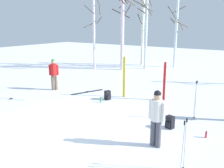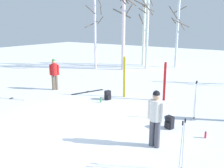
{
  "view_description": "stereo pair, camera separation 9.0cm",
  "coord_description": "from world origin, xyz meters",
  "px_view_note": "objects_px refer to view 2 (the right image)",
  "views": [
    {
      "loc": [
        5.32,
        -5.95,
        3.52
      ],
      "look_at": [
        -0.32,
        2.44,
        1.0
      ],
      "focal_mm": 38.65,
      "sensor_mm": 36.0,
      "label": 1
    },
    {
      "loc": [
        5.4,
        -5.9,
        3.52
      ],
      "look_at": [
        -0.32,
        2.44,
        1.0
      ],
      "focal_mm": 38.65,
      "sensor_mm": 36.0,
      "label": 2
    }
  ],
  "objects_px": {
    "person_1": "(155,115)",
    "birch_tree_0": "(95,33)",
    "birch_tree_3": "(144,30)",
    "ski_pair_lying_0": "(11,99)",
    "birch_tree_5": "(177,32)",
    "birch_tree_4": "(148,24)",
    "backpack_0": "(169,122)",
    "ski_pair_lying_1": "(88,92)",
    "ski_pair_planted_0": "(124,77)",
    "person_2": "(54,72)",
    "birch_tree_2": "(123,27)",
    "backpack_1": "(108,95)",
    "water_bottle_0": "(101,100)",
    "ski_poles_1": "(182,145)",
    "ski_poles_0": "(195,100)",
    "ski_pair_planted_1": "(165,82)",
    "water_bottle_1": "(205,135)",
    "birch_tree_1": "(124,22)"
  },
  "relations": [
    {
      "from": "ski_poles_1",
      "to": "birch_tree_0",
      "type": "distance_m",
      "value": 14.79
    },
    {
      "from": "person_1",
      "to": "ski_pair_lying_1",
      "type": "xyz_separation_m",
      "value": [
        -5.4,
        3.39,
        -0.97
      ]
    },
    {
      "from": "backpack_0",
      "to": "birch_tree_3",
      "type": "height_order",
      "value": "birch_tree_3"
    },
    {
      "from": "ski_pair_lying_1",
      "to": "birch_tree_5",
      "type": "height_order",
      "value": "birch_tree_5"
    },
    {
      "from": "ski_poles_0",
      "to": "ski_pair_lying_0",
      "type": "bearing_deg",
      "value": -163.84
    },
    {
      "from": "ski_pair_planted_0",
      "to": "ski_pair_lying_1",
      "type": "xyz_separation_m",
      "value": [
        -2.05,
        -0.35,
        -1.0
      ]
    },
    {
      "from": "backpack_1",
      "to": "birch_tree_2",
      "type": "xyz_separation_m",
      "value": [
        -3.52,
        7.03,
        3.07
      ]
    },
    {
      "from": "birch_tree_3",
      "to": "birch_tree_5",
      "type": "distance_m",
      "value": 2.81
    },
    {
      "from": "backpack_1",
      "to": "water_bottle_0",
      "type": "distance_m",
      "value": 0.53
    },
    {
      "from": "birch_tree_2",
      "to": "birch_tree_3",
      "type": "bearing_deg",
      "value": 84.82
    },
    {
      "from": "birch_tree_1",
      "to": "birch_tree_2",
      "type": "relative_size",
      "value": 1.16
    },
    {
      "from": "ski_pair_lying_1",
      "to": "ski_poles_1",
      "type": "distance_m",
      "value": 7.79
    },
    {
      "from": "person_2",
      "to": "birch_tree_1",
      "type": "height_order",
      "value": "birch_tree_1"
    },
    {
      "from": "birch_tree_5",
      "to": "birch_tree_1",
      "type": "bearing_deg",
      "value": -149.87
    },
    {
      "from": "water_bottle_1",
      "to": "birch_tree_3",
      "type": "xyz_separation_m",
      "value": [
        -8.14,
        11.43,
        2.95
      ]
    },
    {
      "from": "person_1",
      "to": "birch_tree_2",
      "type": "distance_m",
      "value": 12.55
    },
    {
      "from": "ski_pair_lying_0",
      "to": "ski_pair_planted_0",
      "type": "bearing_deg",
      "value": 37.72
    },
    {
      "from": "water_bottle_1",
      "to": "birch_tree_1",
      "type": "xyz_separation_m",
      "value": [
        -9.18,
        9.8,
        3.61
      ]
    },
    {
      "from": "ski_pair_lying_1",
      "to": "birch_tree_4",
      "type": "xyz_separation_m",
      "value": [
        -0.59,
        8.04,
        3.55
      ]
    },
    {
      "from": "birch_tree_5",
      "to": "birch_tree_4",
      "type": "bearing_deg",
      "value": -130.87
    },
    {
      "from": "person_2",
      "to": "person_1",
      "type": "bearing_deg",
      "value": -20.97
    },
    {
      "from": "ski_pair_planted_1",
      "to": "ski_poles_0",
      "type": "bearing_deg",
      "value": -41.06
    },
    {
      "from": "person_2",
      "to": "ski_pair_planted_1",
      "type": "relative_size",
      "value": 0.94
    },
    {
      "from": "person_2",
      "to": "backpack_0",
      "type": "xyz_separation_m",
      "value": [
        7.09,
        -1.3,
        -0.77
      ]
    },
    {
      "from": "ski_pair_lying_0",
      "to": "birch_tree_3",
      "type": "height_order",
      "value": "birch_tree_3"
    },
    {
      "from": "backpack_1",
      "to": "birch_tree_5",
      "type": "xyz_separation_m",
      "value": [
        -0.51,
        10.48,
        2.69
      ]
    },
    {
      "from": "birch_tree_4",
      "to": "birch_tree_2",
      "type": "bearing_deg",
      "value": -131.53
    },
    {
      "from": "ski_pair_lying_0",
      "to": "birch_tree_4",
      "type": "relative_size",
      "value": 0.22
    },
    {
      "from": "ski_pair_planted_1",
      "to": "ski_poles_0",
      "type": "height_order",
      "value": "ski_pair_planted_1"
    },
    {
      "from": "backpack_0",
      "to": "birch_tree_4",
      "type": "relative_size",
      "value": 0.06
    },
    {
      "from": "ski_poles_1",
      "to": "birch_tree_2",
      "type": "height_order",
      "value": "birch_tree_2"
    },
    {
      "from": "backpack_0",
      "to": "birch_tree_1",
      "type": "height_order",
      "value": "birch_tree_1"
    },
    {
      "from": "ski_pair_planted_0",
      "to": "ski_pair_planted_1",
      "type": "relative_size",
      "value": 1.1
    },
    {
      "from": "birch_tree_3",
      "to": "ski_pair_lying_0",
      "type": "bearing_deg",
      "value": -93.18
    },
    {
      "from": "water_bottle_1",
      "to": "birch_tree_4",
      "type": "relative_size",
      "value": 0.03
    },
    {
      "from": "birch_tree_2",
      "to": "birch_tree_5",
      "type": "relative_size",
      "value": 1.11
    },
    {
      "from": "person_2",
      "to": "backpack_0",
      "type": "relative_size",
      "value": 3.9
    },
    {
      "from": "birch_tree_0",
      "to": "birch_tree_5",
      "type": "relative_size",
      "value": 0.98
    },
    {
      "from": "water_bottle_0",
      "to": "birch_tree_4",
      "type": "relative_size",
      "value": 0.03
    },
    {
      "from": "birch_tree_4",
      "to": "ski_pair_planted_0",
      "type": "bearing_deg",
      "value": -71.09
    },
    {
      "from": "backpack_1",
      "to": "person_2",
      "type": "bearing_deg",
      "value": -177.22
    },
    {
      "from": "ski_pair_planted_1",
      "to": "person_1",
      "type": "bearing_deg",
      "value": -70.8
    },
    {
      "from": "ski_pair_planted_1",
      "to": "birch_tree_0",
      "type": "relative_size",
      "value": 0.34
    },
    {
      "from": "backpack_1",
      "to": "birch_tree_5",
      "type": "relative_size",
      "value": 0.08
    },
    {
      "from": "ski_poles_0",
      "to": "backpack_0",
      "type": "distance_m",
      "value": 1.45
    },
    {
      "from": "birch_tree_0",
      "to": "birch_tree_4",
      "type": "height_order",
      "value": "birch_tree_4"
    },
    {
      "from": "person_1",
      "to": "birch_tree_0",
      "type": "relative_size",
      "value": 0.32
    },
    {
      "from": "person_2",
      "to": "ski_pair_planted_1",
      "type": "bearing_deg",
      "value": 15.52
    },
    {
      "from": "birch_tree_5",
      "to": "person_1",
      "type": "bearing_deg",
      "value": -72.3
    },
    {
      "from": "ski_pair_planted_0",
      "to": "person_2",
      "type": "bearing_deg",
      "value": -165.75
    }
  ]
}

